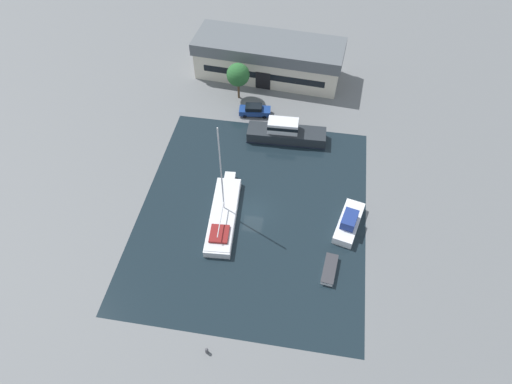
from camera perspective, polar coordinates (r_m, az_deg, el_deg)
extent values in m
plane|color=slate|center=(56.91, -0.40, -2.52)|extent=(440.00, 440.00, 0.00)
cube|color=black|center=(56.91, -0.40, -2.52)|extent=(27.86, 32.94, 0.01)
cube|color=beige|center=(77.02, 1.58, 15.77)|extent=(23.46, 9.62, 4.32)
cube|color=#565B60|center=(75.35, 1.63, 17.73)|extent=(24.17, 9.91, 1.89)
cube|color=black|center=(74.23, 0.87, 13.72)|extent=(2.40, 0.25, 3.02)
cube|color=black|center=(73.73, 0.88, 14.27)|extent=(19.42, 1.58, 1.08)
cylinder|color=brown|center=(72.50, -2.19, 12.65)|extent=(0.34, 0.34, 2.90)
sphere|color=#28602D|center=(70.88, -2.26, 14.44)|extent=(3.51, 3.51, 3.51)
cube|color=navy|center=(69.66, -0.14, 10.10)|extent=(4.85, 2.28, 0.79)
cube|color=black|center=(69.22, -0.30, 10.55)|extent=(2.59, 1.83, 0.61)
cube|color=black|center=(69.19, 0.73, 10.49)|extent=(0.19, 1.43, 0.49)
cylinder|color=black|center=(70.46, 1.10, 10.23)|extent=(0.62, 0.26, 0.60)
cylinder|color=black|center=(69.23, 1.04, 9.39)|extent=(0.62, 0.26, 0.60)
cylinder|color=black|center=(70.59, -1.30, 10.31)|extent=(0.62, 0.26, 0.60)
cylinder|color=black|center=(69.36, -1.39, 9.48)|extent=(0.62, 0.26, 0.60)
cube|color=silver|center=(56.07, -4.10, -3.00)|extent=(3.93, 11.81, 0.96)
cube|color=silver|center=(60.13, -3.26, 1.82)|extent=(1.48, 1.30, 0.96)
cube|color=silver|center=(55.66, -4.13, -2.67)|extent=(3.77, 11.34, 0.08)
cylinder|color=silver|center=(51.28, -4.39, 2.57)|extent=(0.16, 0.16, 12.94)
cylinder|color=silver|center=(53.72, -4.45, -3.38)|extent=(0.49, 5.22, 0.12)
cube|color=maroon|center=(53.64, -4.61, -5.23)|extent=(2.35, 2.71, 0.30)
cube|color=#23282D|center=(65.57, 3.83, 7.14)|extent=(11.17, 3.39, 1.61)
cube|color=black|center=(66.02, 3.80, 6.71)|extent=(11.29, 3.45, 0.18)
cube|color=silver|center=(64.50, 3.41, 8.27)|extent=(4.28, 2.32, 1.66)
cube|color=black|center=(64.39, 3.42, 8.38)|extent=(4.37, 2.38, 0.53)
cube|color=white|center=(52.52, 9.16, -9.57)|extent=(1.74, 3.93, 0.58)
cube|color=#333338|center=(52.24, 9.21, -9.39)|extent=(1.84, 4.09, 0.08)
cube|color=white|center=(56.33, 11.52, -3.81)|extent=(3.77, 6.89, 1.08)
cube|color=navy|center=(55.19, 11.60, -3.40)|extent=(2.19, 2.92, 1.20)
cylinder|color=#47474C|center=(48.06, -6.16, -19.18)|extent=(0.32, 0.32, 0.52)
sphere|color=#47474C|center=(47.73, -6.20, -19.02)|extent=(0.35, 0.35, 0.35)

